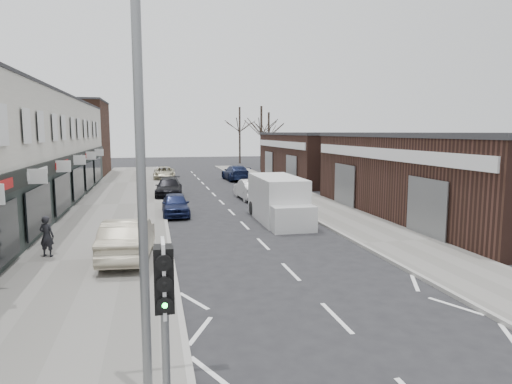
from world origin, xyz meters
TOP-DOWN VIEW (x-y plane):
  - ground at (0.00, 0.00)m, footprint 160.00×160.00m
  - pavement_left at (-6.75, 22.00)m, footprint 5.50×64.00m
  - pavement_right at (5.75, 22.00)m, footprint 3.50×64.00m
  - brick_block_far at (-13.50, 45.00)m, footprint 8.00×10.00m
  - right_unit_near at (12.50, 14.00)m, footprint 10.00×18.00m
  - right_unit_far at (12.50, 34.00)m, footprint 10.00×16.00m
  - tree_far_a at (9.00, 48.00)m, footprint 3.60×3.60m
  - tree_far_b at (11.50, 54.00)m, footprint 3.60×3.60m
  - tree_far_c at (8.50, 60.00)m, footprint 3.60×3.60m
  - traffic_light at (-4.40, -2.02)m, footprint 0.28×0.60m
  - street_lamp at (-4.53, -0.80)m, footprint 2.23×0.22m
  - warning_sign at (-5.16, 12.00)m, footprint 0.12×0.80m
  - white_van at (2.00, 14.80)m, footprint 2.22×6.14m
  - sedan_on_pavement at (-5.48, 8.51)m, footprint 1.96×4.68m
  - pedestrian at (-8.45, 9.47)m, footprint 0.66×0.56m
  - parked_car_left_a at (-3.31, 17.65)m, footprint 1.53×3.77m
  - parked_car_left_b at (-3.40, 25.50)m, footprint 2.21×4.78m
  - parked_car_left_c at (-3.40, 38.27)m, footprint 2.25×4.64m
  - parked_car_right_a at (2.20, 22.95)m, footprint 1.67×4.41m
  - parked_car_right_b at (2.60, 25.91)m, footprint 1.59×3.78m
  - parked_car_right_c at (3.50, 35.83)m, footprint 2.35×5.25m

SIDE VIEW (x-z plane):
  - ground at x=0.00m, z-range 0.00..0.00m
  - tree_far_a at x=9.00m, z-range -4.00..4.00m
  - tree_far_b at x=11.50m, z-range -3.75..3.75m
  - tree_far_c at x=8.50m, z-range -4.25..4.25m
  - pavement_left at x=-6.75m, z-range 0.00..0.12m
  - pavement_right at x=5.75m, z-range 0.00..0.12m
  - parked_car_left_c at x=-3.40m, z-range 0.00..1.27m
  - parked_car_right_b at x=2.60m, z-range 0.00..1.28m
  - parked_car_left_a at x=-3.31m, z-range 0.00..1.28m
  - parked_car_left_b at x=-3.40m, z-range 0.00..1.35m
  - parked_car_right_a at x=2.20m, z-range 0.00..1.44m
  - parked_car_right_c at x=3.50m, z-range 0.00..1.50m
  - sedan_on_pavement at x=-5.48m, z-range 0.12..1.62m
  - pedestrian at x=-8.45m, z-range 0.12..1.67m
  - white_van at x=2.00m, z-range -0.07..2.32m
  - warning_sign at x=-5.16m, z-range 0.85..3.55m
  - right_unit_near at x=12.50m, z-range 0.00..4.50m
  - right_unit_far at x=12.50m, z-range 0.00..4.50m
  - traffic_light at x=-4.40m, z-range 0.86..3.96m
  - brick_block_far at x=-13.50m, z-range 0.00..8.00m
  - street_lamp at x=-4.53m, z-range 0.62..8.62m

